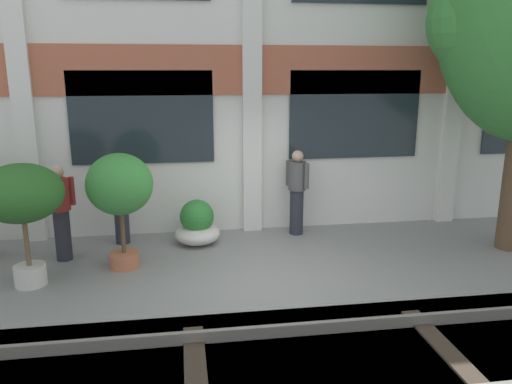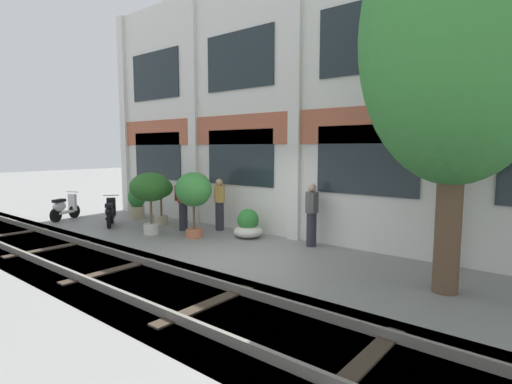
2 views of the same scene
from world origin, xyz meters
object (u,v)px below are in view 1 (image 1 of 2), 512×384
potted_plant_wide_bowl (197,225)px  potted_plant_tall_urn (120,188)px  resident_watching_tracks (297,190)px  resident_near_plants (120,198)px  potted_plant_terracotta_small (21,198)px  resident_by_doorway (60,210)px

potted_plant_wide_bowl → potted_plant_tall_urn: bearing=-141.9°
resident_watching_tracks → resident_near_plants: 3.28m
potted_plant_wide_bowl → resident_near_plants: size_ratio=0.52×
resident_near_plants → resident_watching_tracks: bearing=161.5°
potted_plant_terracotta_small → resident_by_doorway: potted_plant_terracotta_small is taller
potted_plant_wide_bowl → resident_near_plants: resident_near_plants is taller
potted_plant_tall_urn → resident_near_plants: size_ratio=1.16×
potted_plant_tall_urn → resident_near_plants: bearing=97.2°
potted_plant_tall_urn → potted_plant_wide_bowl: bearing=38.1°
resident_near_plants → resident_by_doorway: bearing=19.2°
potted_plant_wide_bowl → resident_by_doorway: size_ratio=0.51×
resident_by_doorway → resident_near_plants: resident_by_doorway is taller
potted_plant_wide_bowl → resident_by_doorway: resident_by_doorway is taller
potted_plant_tall_urn → resident_by_doorway: 1.23m
resident_by_doorway → resident_near_plants: (0.89, 0.70, -0.01)m
resident_watching_tracks → potted_plant_tall_urn: bearing=-17.7°
resident_by_doorway → resident_near_plants: bearing=95.4°
resident_watching_tracks → potted_plant_terracotta_small: bearing=-17.7°
resident_watching_tracks → resident_near_plants: bearing=-38.4°
potted_plant_wide_bowl → resident_by_doorway: 2.35m
resident_by_doorway → resident_watching_tracks: 4.23m
potted_plant_terracotta_small → resident_by_doorway: (0.27, 0.99, -0.48)m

